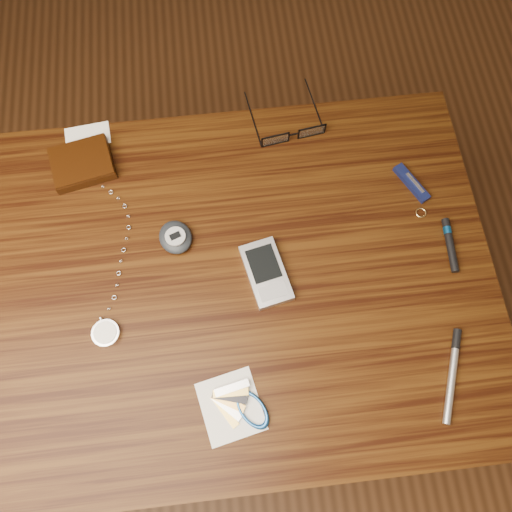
{
  "coord_description": "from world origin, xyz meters",
  "views": [
    {
      "loc": [
        0.05,
        -0.27,
        1.59
      ],
      "look_at": [
        0.08,
        0.03,
        0.76
      ],
      "focal_mm": 35.0,
      "sensor_mm": 36.0,
      "label": 1
    }
  ],
  "objects_px": {
    "desk": "(217,296)",
    "pocket_watch": "(107,328)",
    "eyeglasses": "(292,133)",
    "silver_pen": "(453,368)",
    "pedometer": "(175,237)",
    "wallet_and_card": "(82,163)",
    "notepad_keys": "(241,407)",
    "pocket_knife": "(412,183)",
    "pda_phone": "(266,273)"
  },
  "relations": [
    {
      "from": "wallet_and_card",
      "to": "pedometer",
      "type": "height_order",
      "value": "pedometer"
    },
    {
      "from": "eyeglasses",
      "to": "notepad_keys",
      "type": "bearing_deg",
      "value": -107.03
    },
    {
      "from": "silver_pen",
      "to": "wallet_and_card",
      "type": "bearing_deg",
      "value": 143.24
    },
    {
      "from": "desk",
      "to": "wallet_and_card",
      "type": "xyz_separation_m",
      "value": [
        -0.23,
        0.26,
        0.11
      ]
    },
    {
      "from": "pocket_watch",
      "to": "notepad_keys",
      "type": "distance_m",
      "value": 0.26
    },
    {
      "from": "silver_pen",
      "to": "pedometer",
      "type": "bearing_deg",
      "value": 147.39
    },
    {
      "from": "pocket_watch",
      "to": "silver_pen",
      "type": "xyz_separation_m",
      "value": [
        0.57,
        -0.13,
        0.0
      ]
    },
    {
      "from": "wallet_and_card",
      "to": "pedometer",
      "type": "distance_m",
      "value": 0.24
    },
    {
      "from": "silver_pen",
      "to": "pocket_watch",
      "type": "bearing_deg",
      "value": 166.9
    },
    {
      "from": "desk",
      "to": "pocket_knife",
      "type": "distance_m",
      "value": 0.43
    },
    {
      "from": "pedometer",
      "to": "silver_pen",
      "type": "relative_size",
      "value": 0.55
    },
    {
      "from": "desk",
      "to": "pocket_watch",
      "type": "distance_m",
      "value": 0.23
    },
    {
      "from": "pocket_knife",
      "to": "silver_pen",
      "type": "relative_size",
      "value": 0.57
    },
    {
      "from": "pda_phone",
      "to": "pocket_knife",
      "type": "xyz_separation_m",
      "value": [
        0.29,
        0.15,
        -0.0
      ]
    },
    {
      "from": "desk",
      "to": "pocket_watch",
      "type": "height_order",
      "value": "pocket_watch"
    },
    {
      "from": "wallet_and_card",
      "to": "pocket_knife",
      "type": "xyz_separation_m",
      "value": [
        0.62,
        -0.11,
        -0.01
      ]
    },
    {
      "from": "desk",
      "to": "pocket_watch",
      "type": "relative_size",
      "value": 3.24
    },
    {
      "from": "wallet_and_card",
      "to": "notepad_keys",
      "type": "height_order",
      "value": "wallet_and_card"
    },
    {
      "from": "eyeglasses",
      "to": "pda_phone",
      "type": "bearing_deg",
      "value": -107.0
    },
    {
      "from": "wallet_and_card",
      "to": "pocket_knife",
      "type": "relative_size",
      "value": 1.81
    },
    {
      "from": "pedometer",
      "to": "notepad_keys",
      "type": "distance_m",
      "value": 0.32
    },
    {
      "from": "wallet_and_card",
      "to": "notepad_keys",
      "type": "bearing_deg",
      "value": -61.88
    },
    {
      "from": "notepad_keys",
      "to": "wallet_and_card",
      "type": "bearing_deg",
      "value": 118.12
    },
    {
      "from": "pedometer",
      "to": "desk",
      "type": "bearing_deg",
      "value": -54.57
    },
    {
      "from": "eyeglasses",
      "to": "desk",
      "type": "bearing_deg",
      "value": -122.75
    },
    {
      "from": "desk",
      "to": "pedometer",
      "type": "distance_m",
      "value": 0.15
    },
    {
      "from": "wallet_and_card",
      "to": "pedometer",
      "type": "relative_size",
      "value": 1.89
    },
    {
      "from": "eyeglasses",
      "to": "pedometer",
      "type": "xyz_separation_m",
      "value": [
        -0.24,
        -0.19,
        -0.0
      ]
    },
    {
      "from": "pedometer",
      "to": "eyeglasses",
      "type": "bearing_deg",
      "value": 39.03
    },
    {
      "from": "wallet_and_card",
      "to": "pocket_watch",
      "type": "height_order",
      "value": "wallet_and_card"
    },
    {
      "from": "wallet_and_card",
      "to": "pocket_watch",
      "type": "bearing_deg",
      "value": -82.74
    },
    {
      "from": "pocket_knife",
      "to": "pocket_watch",
      "type": "bearing_deg",
      "value": -159.69
    },
    {
      "from": "desk",
      "to": "pda_phone",
      "type": "relative_size",
      "value": 7.69
    },
    {
      "from": "eyeglasses",
      "to": "pda_phone",
      "type": "distance_m",
      "value": 0.29
    },
    {
      "from": "eyeglasses",
      "to": "silver_pen",
      "type": "distance_m",
      "value": 0.52
    },
    {
      "from": "desk",
      "to": "notepad_keys",
      "type": "relative_size",
      "value": 7.7
    },
    {
      "from": "desk",
      "to": "pda_phone",
      "type": "height_order",
      "value": "pda_phone"
    },
    {
      "from": "pda_phone",
      "to": "silver_pen",
      "type": "height_order",
      "value": "pda_phone"
    },
    {
      "from": "desk",
      "to": "notepad_keys",
      "type": "height_order",
      "value": "notepad_keys"
    },
    {
      "from": "pocket_watch",
      "to": "pedometer",
      "type": "relative_size",
      "value": 3.74
    },
    {
      "from": "wallet_and_card",
      "to": "notepad_keys",
      "type": "distance_m",
      "value": 0.54
    },
    {
      "from": "eyeglasses",
      "to": "silver_pen",
      "type": "bearing_deg",
      "value": -67.01
    },
    {
      "from": "silver_pen",
      "to": "eyeglasses",
      "type": "bearing_deg",
      "value": 112.99
    },
    {
      "from": "pedometer",
      "to": "notepad_keys",
      "type": "relative_size",
      "value": 0.64
    },
    {
      "from": "pocket_watch",
      "to": "pocket_knife",
      "type": "distance_m",
      "value": 0.61
    },
    {
      "from": "pda_phone",
      "to": "pocket_knife",
      "type": "distance_m",
      "value": 0.33
    },
    {
      "from": "pocket_knife",
      "to": "notepad_keys",
      "type": "bearing_deg",
      "value": -134.65
    },
    {
      "from": "notepad_keys",
      "to": "eyeglasses",
      "type": "bearing_deg",
      "value": 72.97
    },
    {
      "from": "pocket_watch",
      "to": "notepad_keys",
      "type": "bearing_deg",
      "value": -35.73
    },
    {
      "from": "pocket_watch",
      "to": "pocket_knife",
      "type": "bearing_deg",
      "value": 20.31
    }
  ]
}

